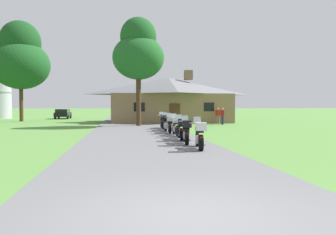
# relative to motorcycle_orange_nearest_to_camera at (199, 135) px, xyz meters

# --- Properties ---
(ground_plane) EXTENTS (500.00, 500.00, 0.00)m
(ground_plane) POSITION_rel_motorcycle_orange_nearest_to_camera_xyz_m (-2.08, 12.16, -0.62)
(ground_plane) COLOR #56893D
(asphalt_driveway) EXTENTS (6.40, 80.00, 0.06)m
(asphalt_driveway) POSITION_rel_motorcycle_orange_nearest_to_camera_xyz_m (-2.08, 10.16, -0.59)
(asphalt_driveway) COLOR slate
(asphalt_driveway) RESTS_ON ground
(motorcycle_orange_nearest_to_camera) EXTENTS (0.74, 2.08, 1.30)m
(motorcycle_orange_nearest_to_camera) POSITION_rel_motorcycle_orange_nearest_to_camera_xyz_m (0.00, 0.00, 0.00)
(motorcycle_orange_nearest_to_camera) COLOR black
(motorcycle_orange_nearest_to_camera) RESTS_ON asphalt_driveway
(motorcycle_yellow_second_in_row) EXTENTS (0.75, 2.08, 1.30)m
(motorcycle_yellow_second_in_row) POSITION_rel_motorcycle_orange_nearest_to_camera_xyz_m (-0.17, 1.91, 0.00)
(motorcycle_yellow_second_in_row) COLOR black
(motorcycle_yellow_second_in_row) RESTS_ON asphalt_driveway
(motorcycle_black_third_in_row) EXTENTS (0.80, 2.08, 1.30)m
(motorcycle_black_third_in_row) POSITION_rel_motorcycle_orange_nearest_to_camera_xyz_m (-0.08, 3.71, -0.01)
(motorcycle_black_third_in_row) COLOR black
(motorcycle_black_third_in_row) RESTS_ON asphalt_driveway
(motorcycle_white_fourth_in_row) EXTENTS (0.66, 2.08, 1.30)m
(motorcycle_white_fourth_in_row) POSITION_rel_motorcycle_orange_nearest_to_camera_xyz_m (0.06, 6.06, 0.00)
(motorcycle_white_fourth_in_row) COLOR black
(motorcycle_white_fourth_in_row) RESTS_ON asphalt_driveway
(motorcycle_orange_fifth_in_row) EXTENTS (0.83, 2.08, 1.30)m
(motorcycle_orange_fifth_in_row) POSITION_rel_motorcycle_orange_nearest_to_camera_xyz_m (-0.05, 7.99, -0.01)
(motorcycle_orange_fifth_in_row) COLOR black
(motorcycle_orange_fifth_in_row) RESTS_ON asphalt_driveway
(motorcycle_green_sixth_in_row) EXTENTS (0.81, 2.08, 1.30)m
(motorcycle_green_sixth_in_row) POSITION_rel_motorcycle_orange_nearest_to_camera_xyz_m (-0.06, 10.03, -0.01)
(motorcycle_green_sixth_in_row) COLOR black
(motorcycle_green_sixth_in_row) RESTS_ON asphalt_driveway
(motorcycle_silver_farthest_in_row) EXTENTS (0.66, 2.08, 1.30)m
(motorcycle_silver_farthest_in_row) POSITION_rel_motorcycle_orange_nearest_to_camera_xyz_m (0.01, 12.28, 0.00)
(motorcycle_silver_farthest_in_row) COLOR black
(motorcycle_silver_farthest_in_row) RESTS_ON asphalt_driveway
(stone_lodge) EXTENTS (13.75, 9.18, 6.01)m
(stone_lodge) POSITION_rel_motorcycle_orange_nearest_to_camera_xyz_m (2.23, 24.14, 2.01)
(stone_lodge) COLOR #896B4C
(stone_lodge) RESTS_ON ground
(bystander_red_shirt_near_lodge) EXTENTS (0.55, 0.26, 1.67)m
(bystander_red_shirt_near_lodge) POSITION_rel_motorcycle_orange_nearest_to_camera_xyz_m (6.66, 19.15, 0.31)
(bystander_red_shirt_near_lodge) COLOR #75664C
(bystander_red_shirt_near_lodge) RESTS_ON ground
(bystander_red_shirt_beside_signpost) EXTENTS (0.30, 0.54, 1.69)m
(bystander_red_shirt_beside_signpost) POSITION_rel_motorcycle_orange_nearest_to_camera_xyz_m (6.69, 17.77, 0.33)
(bystander_red_shirt_beside_signpost) COLOR navy
(bystander_red_shirt_beside_signpost) RESTS_ON ground
(tree_by_lodge_front) EXTENTS (4.63, 4.63, 9.77)m
(tree_by_lodge_front) POSITION_rel_motorcycle_orange_nearest_to_camera_xyz_m (-1.66, 16.21, 6.08)
(tree_by_lodge_front) COLOR #422D19
(tree_by_lodge_front) RESTS_ON ground
(tree_left_far) EXTENTS (6.76, 6.76, 11.96)m
(tree_left_far) POSITION_rel_motorcycle_orange_nearest_to_camera_xyz_m (-15.10, 27.78, 6.91)
(tree_left_far) COLOR #422D19
(tree_left_far) RESTS_ON ground
(parked_black_suv_far_left) EXTENTS (1.98, 4.64, 1.40)m
(parked_black_suv_far_left) POSITION_rel_motorcycle_orange_nearest_to_camera_xyz_m (-11.63, 35.45, 0.16)
(parked_black_suv_far_left) COLOR black
(parked_black_suv_far_left) RESTS_ON ground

